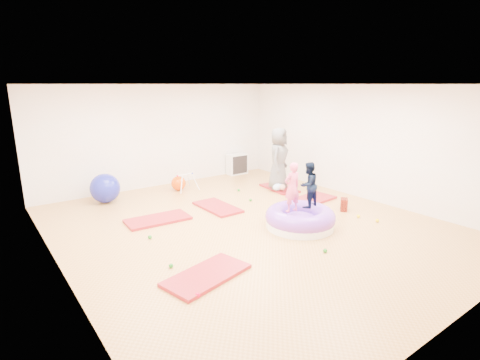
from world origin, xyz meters
TOP-DOWN VIEW (x-y plane):
  - room at (0.00, 0.00)m, footprint 7.01×8.01m
  - gym_mat_front_left at (-1.79, -1.28)m, footprint 1.44×0.95m
  - gym_mat_mid_left at (-1.37, 1.37)m, footprint 1.35×0.74m
  - gym_mat_center_back at (0.09, 1.31)m, footprint 0.64×1.26m
  - gym_mat_right at (2.26, 0.42)m, footprint 1.37×0.77m
  - gym_mat_rear_right at (2.36, 1.67)m, footprint 0.72×1.22m
  - inflatable_cushion at (0.79, -0.67)m, footprint 1.40×1.40m
  - child_pink at (0.59, -0.62)m, footprint 0.38×0.26m
  - child_navy at (1.04, -0.61)m, footprint 0.50×0.41m
  - adult_caregiver at (2.27, 1.63)m, footprint 0.96×0.86m
  - infant at (2.13, 1.42)m, footprint 0.34×0.35m
  - ball_pit_balls at (0.12, -0.34)m, footprint 4.55×3.99m
  - exercise_ball_blue at (-1.85, 3.30)m, footprint 0.71×0.71m
  - exercise_ball_orange at (0.07, 3.21)m, footprint 0.39×0.39m
  - infant_play_gym at (0.21, 3.07)m, footprint 0.60×0.57m
  - cube_shelf at (2.47, 3.79)m, footprint 0.65×0.32m
  - balance_disc at (1.68, 0.40)m, footprint 0.39×0.39m
  - backpack at (2.32, -0.54)m, footprint 0.28×0.27m
  - yellow_toy at (-1.95, -1.07)m, footprint 0.20×0.20m

SIDE VIEW (x-z plane):
  - yellow_toy at x=-1.95m, z-range 0.00..0.03m
  - gym_mat_rear_right at x=2.36m, z-range 0.00..0.05m
  - gym_mat_center_back at x=0.09m, z-range 0.00..0.05m
  - gym_mat_mid_left at x=-1.37m, z-range 0.00..0.05m
  - gym_mat_right at x=2.26m, z-range 0.00..0.05m
  - gym_mat_front_left at x=-1.79m, z-range 0.00..0.06m
  - ball_pit_balls at x=0.12m, z-range 0.00..0.07m
  - balance_disc at x=1.68m, z-range 0.00..0.09m
  - backpack at x=2.32m, z-range 0.00..0.28m
  - infant at x=2.13m, z-range 0.05..0.25m
  - inflatable_cushion at x=0.79m, z-range -0.05..0.39m
  - exercise_ball_orange at x=0.07m, z-range 0.00..0.39m
  - infant_play_gym at x=0.21m, z-range 0.08..0.53m
  - cube_shelf at x=2.47m, z-range 0.00..0.65m
  - exercise_ball_blue at x=-1.85m, z-range 0.00..0.71m
  - adult_caregiver at x=2.27m, z-range 0.05..1.69m
  - child_navy at x=1.04m, z-range 0.41..1.35m
  - child_pink at x=0.59m, z-range 0.41..1.40m
  - room at x=0.00m, z-range 0.00..2.80m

